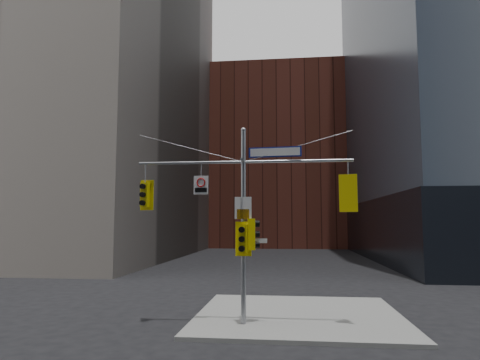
% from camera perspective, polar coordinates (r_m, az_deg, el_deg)
% --- Properties ---
extents(ground, '(160.00, 160.00, 0.00)m').
position_cam_1_polar(ground, '(14.24, -0.43, -20.99)').
color(ground, black).
rests_on(ground, ground).
extents(sidewalk_corner, '(8.00, 8.00, 0.15)m').
position_cam_1_polar(sidewalk_corner, '(18.02, 7.82, -17.43)').
color(sidewalk_corner, gray).
rests_on(sidewalk_corner, ground).
extents(brick_midrise, '(26.00, 20.00, 28.00)m').
position_cam_1_polar(brick_midrise, '(72.38, 5.14, 2.49)').
color(brick_midrise, brown).
rests_on(brick_midrise, ground).
extents(signal_assembly, '(8.00, 0.80, 7.30)m').
position_cam_1_polar(signal_assembly, '(15.73, 0.46, -3.29)').
color(signal_assembly, '#909398').
rests_on(signal_assembly, ground).
extents(traffic_light_west_arm, '(0.55, 0.49, 1.16)m').
position_cam_1_polar(traffic_light_west_arm, '(16.58, -12.55, -1.95)').
color(traffic_light_west_arm, yellow).
rests_on(traffic_light_west_arm, ground).
extents(traffic_light_east_arm, '(0.63, 0.58, 1.34)m').
position_cam_1_polar(traffic_light_east_arm, '(15.81, 14.30, -1.73)').
color(traffic_light_east_arm, yellow).
rests_on(traffic_light_east_arm, ground).
extents(traffic_light_pole_side, '(0.49, 0.42, 1.14)m').
position_cam_1_polar(traffic_light_pole_side, '(15.71, 1.66, -7.24)').
color(traffic_light_pole_side, yellow).
rests_on(traffic_light_pole_side, ground).
extents(traffic_light_pole_front, '(0.59, 0.48, 1.24)m').
position_cam_1_polar(traffic_light_pole_front, '(15.46, 0.36, -7.87)').
color(traffic_light_pole_front, yellow).
rests_on(traffic_light_pole_front, ground).
extents(street_sign_blade, '(1.95, 0.23, 0.38)m').
position_cam_1_polar(street_sign_blade, '(15.85, 4.68, 3.74)').
color(street_sign_blade, navy).
rests_on(street_sign_blade, ground).
extents(regulatory_sign_arm, '(0.56, 0.10, 0.70)m').
position_cam_1_polar(regulatory_sign_arm, '(16.01, -5.23, -0.60)').
color(regulatory_sign_arm, silver).
rests_on(regulatory_sign_arm, ground).
extents(regulatory_sign_pole, '(0.62, 0.09, 0.81)m').
position_cam_1_polar(regulatory_sign_pole, '(15.61, 0.41, -3.82)').
color(regulatory_sign_pole, silver).
rests_on(regulatory_sign_pole, ground).
extents(street_blade_ew, '(0.83, 0.07, 0.17)m').
position_cam_1_polar(street_blade_ew, '(15.70, 2.11, -8.10)').
color(street_blade_ew, silver).
rests_on(street_blade_ew, ground).
extents(street_blade_ns, '(0.10, 0.66, 0.13)m').
position_cam_1_polar(street_blade_ns, '(16.19, 0.63, -8.73)').
color(street_blade_ns, '#145926').
rests_on(street_blade_ns, ground).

